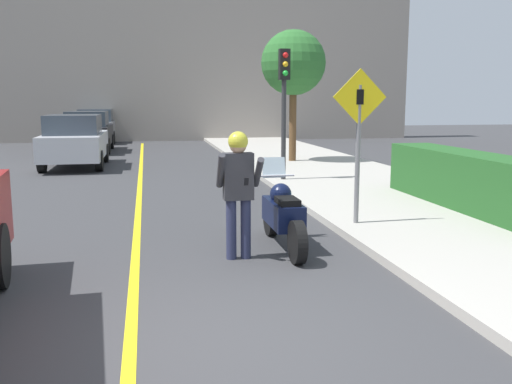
{
  "coord_description": "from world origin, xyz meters",
  "views": [
    {
      "loc": [
        -0.4,
        -4.85,
        2.16
      ],
      "look_at": [
        1.16,
        3.27,
        0.82
      ],
      "focal_mm": 40.0,
      "sensor_mm": 36.0,
      "label": 1
    }
  ],
  "objects_px": {
    "motorcycle": "(283,215)",
    "parked_car_silver": "(75,141)",
    "traffic_light": "(284,89)",
    "parked_car_grey": "(97,126)",
    "crossing_sign": "(359,131)",
    "street_tree": "(293,63)",
    "person_biker": "(238,181)",
    "parked_car_black": "(88,131)"
  },
  "relations": [
    {
      "from": "person_biker",
      "to": "traffic_light",
      "type": "bearing_deg",
      "value": 71.38
    },
    {
      "from": "motorcycle",
      "to": "parked_car_silver",
      "type": "relative_size",
      "value": 0.53
    },
    {
      "from": "person_biker",
      "to": "street_tree",
      "type": "bearing_deg",
      "value": 71.86
    },
    {
      "from": "street_tree",
      "to": "parked_car_silver",
      "type": "height_order",
      "value": "street_tree"
    },
    {
      "from": "person_biker",
      "to": "crossing_sign",
      "type": "bearing_deg",
      "value": 31.27
    },
    {
      "from": "motorcycle",
      "to": "parked_car_silver",
      "type": "distance_m",
      "value": 11.86
    },
    {
      "from": "motorcycle",
      "to": "street_tree",
      "type": "bearing_deg",
      "value": 74.75
    },
    {
      "from": "motorcycle",
      "to": "parked_car_black",
      "type": "relative_size",
      "value": 0.53
    },
    {
      "from": "traffic_light",
      "to": "parked_car_silver",
      "type": "xyz_separation_m",
      "value": [
        -5.7,
        4.85,
        -1.57
      ]
    },
    {
      "from": "parked_car_grey",
      "to": "traffic_light",
      "type": "bearing_deg",
      "value": -69.45
    },
    {
      "from": "parked_car_black",
      "to": "parked_car_grey",
      "type": "height_order",
      "value": "same"
    },
    {
      "from": "traffic_light",
      "to": "parked_car_grey",
      "type": "distance_m",
      "value": 16.88
    },
    {
      "from": "parked_car_grey",
      "to": "motorcycle",
      "type": "bearing_deg",
      "value": -78.75
    },
    {
      "from": "parked_car_grey",
      "to": "parked_car_black",
      "type": "bearing_deg",
      "value": -89.09
    },
    {
      "from": "parked_car_silver",
      "to": "parked_car_black",
      "type": "bearing_deg",
      "value": 91.16
    },
    {
      "from": "crossing_sign",
      "to": "person_biker",
      "type": "bearing_deg",
      "value": -148.73
    },
    {
      "from": "person_biker",
      "to": "parked_car_silver",
      "type": "height_order",
      "value": "person_biker"
    },
    {
      "from": "traffic_light",
      "to": "motorcycle",
      "type": "bearing_deg",
      "value": -103.73
    },
    {
      "from": "person_biker",
      "to": "parked_car_silver",
      "type": "distance_m",
      "value": 12.04
    },
    {
      "from": "crossing_sign",
      "to": "traffic_light",
      "type": "height_order",
      "value": "traffic_light"
    },
    {
      "from": "crossing_sign",
      "to": "traffic_light",
      "type": "distance_m",
      "value": 5.4
    },
    {
      "from": "parked_car_grey",
      "to": "parked_car_silver",
      "type": "bearing_deg",
      "value": -88.97
    },
    {
      "from": "person_biker",
      "to": "parked_car_black",
      "type": "height_order",
      "value": "person_biker"
    },
    {
      "from": "motorcycle",
      "to": "parked_car_black",
      "type": "distance_m",
      "value": 17.21
    },
    {
      "from": "person_biker",
      "to": "crossing_sign",
      "type": "distance_m",
      "value": 2.64
    },
    {
      "from": "person_biker",
      "to": "street_tree",
      "type": "relative_size",
      "value": 0.41
    },
    {
      "from": "motorcycle",
      "to": "parked_car_silver",
      "type": "xyz_separation_m",
      "value": [
        -4.18,
        11.1,
        0.36
      ]
    },
    {
      "from": "person_biker",
      "to": "parked_car_silver",
      "type": "xyz_separation_m",
      "value": [
        -3.45,
        11.53,
        -0.22
      ]
    },
    {
      "from": "parked_car_silver",
      "to": "street_tree",
      "type": "bearing_deg",
      "value": -4.16
    },
    {
      "from": "motorcycle",
      "to": "traffic_light",
      "type": "relative_size",
      "value": 0.68
    },
    {
      "from": "crossing_sign",
      "to": "street_tree",
      "type": "distance_m",
      "value": 9.93
    },
    {
      "from": "crossing_sign",
      "to": "street_tree",
      "type": "height_order",
      "value": "street_tree"
    },
    {
      "from": "traffic_light",
      "to": "crossing_sign",
      "type": "bearing_deg",
      "value": -90.52
    },
    {
      "from": "parked_car_grey",
      "to": "person_biker",
      "type": "bearing_deg",
      "value": -80.76
    },
    {
      "from": "crossing_sign",
      "to": "street_tree",
      "type": "xyz_separation_m",
      "value": [
        1.41,
        9.68,
        1.68
      ]
    },
    {
      "from": "traffic_light",
      "to": "parked_car_black",
      "type": "height_order",
      "value": "traffic_light"
    },
    {
      "from": "street_tree",
      "to": "crossing_sign",
      "type": "bearing_deg",
      "value": -98.27
    },
    {
      "from": "motorcycle",
      "to": "parked_car_grey",
      "type": "relative_size",
      "value": 0.53
    },
    {
      "from": "street_tree",
      "to": "parked_car_silver",
      "type": "relative_size",
      "value": 1.02
    },
    {
      "from": "street_tree",
      "to": "parked_car_grey",
      "type": "distance_m",
      "value": 13.74
    },
    {
      "from": "motorcycle",
      "to": "traffic_light",
      "type": "height_order",
      "value": "traffic_light"
    },
    {
      "from": "traffic_light",
      "to": "parked_car_grey",
      "type": "height_order",
      "value": "traffic_light"
    }
  ]
}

